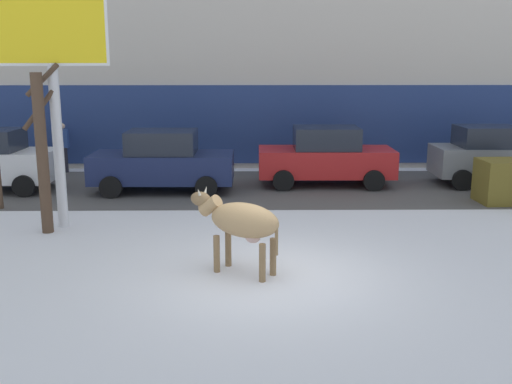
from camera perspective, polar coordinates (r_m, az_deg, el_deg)
ground_plane at (r=11.00m, az=1.40°, el=-7.98°), size 120.00×120.00×0.00m
road_strip at (r=18.32m, az=0.50°, el=0.41°), size 60.00×5.60×0.01m
cow_tan at (r=10.81m, az=-1.43°, el=-2.82°), size 1.83×1.34×1.54m
billboard at (r=14.33m, az=-19.20°, el=13.70°), size 2.50×0.79×5.56m
car_navy_sedan at (r=17.89m, az=-8.98°, el=2.90°), size 4.22×2.02×1.84m
car_red_sedan at (r=18.74m, az=6.73°, el=3.40°), size 4.22×2.02×1.84m
car_grey_hatchback at (r=20.06m, az=21.55°, el=3.27°), size 3.52×1.96×1.86m
pedestrian_near_billboard at (r=21.84m, az=-18.04°, el=4.10°), size 0.36×0.24×1.73m
bare_tree_left_lot at (r=14.09m, az=-19.92°, el=3.97°), size 0.90×0.63×3.81m
dumpster at (r=17.77m, az=23.28°, el=0.96°), size 1.75×1.17×1.20m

